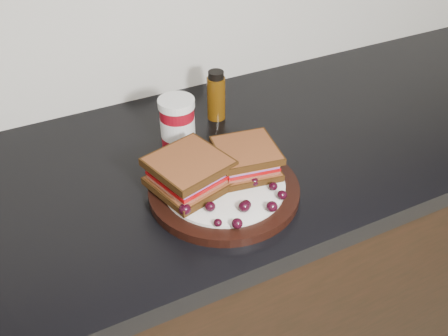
# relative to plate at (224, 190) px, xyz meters

# --- Properties ---
(base_cabinets) EXTENTS (3.96, 0.58, 0.86)m
(base_cabinets) POSITION_rel_plate_xyz_m (0.02, 0.11, -0.48)
(base_cabinets) COLOR black
(base_cabinets) RESTS_ON ground_plane
(countertop) EXTENTS (3.98, 0.60, 0.04)m
(countertop) POSITION_rel_plate_xyz_m (0.02, 0.11, -0.03)
(countertop) COLOR black
(countertop) RESTS_ON base_cabinets
(plate) EXTENTS (0.28, 0.28, 0.02)m
(plate) POSITION_rel_plate_xyz_m (0.00, 0.00, 0.00)
(plate) COLOR black
(plate) RESTS_ON countertop
(sandwich_left) EXTENTS (0.16, 0.16, 0.06)m
(sandwich_left) POSITION_rel_plate_xyz_m (-0.06, 0.02, 0.04)
(sandwich_left) COLOR brown
(sandwich_left) RESTS_ON plate
(sandwich_right) EXTENTS (0.13, 0.13, 0.05)m
(sandwich_right) POSITION_rel_plate_xyz_m (0.06, 0.02, 0.04)
(sandwich_right) COLOR brown
(sandwich_right) RESTS_ON plate
(grape_0) EXTENTS (0.02, 0.02, 0.02)m
(grape_0) POSITION_rel_plate_xyz_m (-0.10, -0.04, 0.03)
(grape_0) COLOR black
(grape_0) RESTS_ON plate
(grape_1) EXTENTS (0.02, 0.02, 0.02)m
(grape_1) POSITION_rel_plate_xyz_m (-0.05, -0.05, 0.02)
(grape_1) COLOR black
(grape_1) RESTS_ON plate
(grape_2) EXTENTS (0.01, 0.01, 0.01)m
(grape_2) POSITION_rel_plate_xyz_m (-0.06, -0.09, 0.02)
(grape_2) COLOR black
(grape_2) RESTS_ON plate
(grape_3) EXTENTS (0.02, 0.02, 0.02)m
(grape_3) POSITION_rel_plate_xyz_m (-0.03, -0.11, 0.02)
(grape_3) COLOR black
(grape_3) RESTS_ON plate
(grape_4) EXTENTS (0.02, 0.02, 0.02)m
(grape_4) POSITION_rel_plate_xyz_m (-0.00, -0.08, 0.02)
(grape_4) COLOR black
(grape_4) RESTS_ON plate
(grape_5) EXTENTS (0.02, 0.02, 0.02)m
(grape_5) POSITION_rel_plate_xyz_m (0.00, -0.08, 0.02)
(grape_5) COLOR black
(grape_5) RESTS_ON plate
(grape_6) EXTENTS (0.02, 0.02, 0.02)m
(grape_6) POSITION_rel_plate_xyz_m (0.04, -0.10, 0.02)
(grape_6) COLOR black
(grape_6) RESTS_ON plate
(grape_7) EXTENTS (0.02, 0.02, 0.02)m
(grape_7) POSITION_rel_plate_xyz_m (0.07, -0.08, 0.02)
(grape_7) COLOR black
(grape_7) RESTS_ON plate
(grape_8) EXTENTS (0.02, 0.02, 0.02)m
(grape_8) POSITION_rel_plate_xyz_m (0.07, -0.06, 0.02)
(grape_8) COLOR black
(grape_8) RESTS_ON plate
(grape_9) EXTENTS (0.02, 0.02, 0.02)m
(grape_9) POSITION_rel_plate_xyz_m (0.05, -0.03, 0.02)
(grape_9) COLOR black
(grape_9) RESTS_ON plate
(grape_10) EXTENTS (0.02, 0.02, 0.02)m
(grape_10) POSITION_rel_plate_xyz_m (0.09, -0.00, 0.02)
(grape_10) COLOR black
(grape_10) RESTS_ON plate
(grape_11) EXTENTS (0.02, 0.02, 0.02)m
(grape_11) POSITION_rel_plate_xyz_m (0.06, 0.02, 0.02)
(grape_11) COLOR black
(grape_11) RESTS_ON plate
(grape_12) EXTENTS (0.02, 0.02, 0.02)m
(grape_12) POSITION_rel_plate_xyz_m (0.08, 0.04, 0.02)
(grape_12) COLOR black
(grape_12) RESTS_ON plate
(grape_13) EXTENTS (0.02, 0.02, 0.02)m
(grape_13) POSITION_rel_plate_xyz_m (-0.05, 0.06, 0.02)
(grape_13) COLOR black
(grape_13) RESTS_ON plate
(grape_14) EXTENTS (0.02, 0.02, 0.01)m
(grape_14) POSITION_rel_plate_xyz_m (-0.07, 0.04, 0.02)
(grape_14) COLOR black
(grape_14) RESTS_ON plate
(grape_15) EXTENTS (0.02, 0.02, 0.02)m
(grape_15) POSITION_rel_plate_xyz_m (-0.07, 0.02, 0.02)
(grape_15) COLOR black
(grape_15) RESTS_ON plate
(grape_16) EXTENTS (0.02, 0.02, 0.02)m
(grape_16) POSITION_rel_plate_xyz_m (-0.08, -0.01, 0.02)
(grape_16) COLOR black
(grape_16) RESTS_ON plate
(grape_17) EXTENTS (0.02, 0.02, 0.02)m
(grape_17) POSITION_rel_plate_xyz_m (-0.04, 0.03, 0.02)
(grape_17) COLOR black
(grape_17) RESTS_ON plate
(grape_18) EXTENTS (0.02, 0.02, 0.02)m
(grape_18) POSITION_rel_plate_xyz_m (-0.07, 0.03, 0.02)
(grape_18) COLOR black
(grape_18) RESTS_ON plate
(grape_19) EXTENTS (0.02, 0.02, 0.02)m
(grape_19) POSITION_rel_plate_xyz_m (-0.09, 0.01, 0.02)
(grape_19) COLOR black
(grape_19) RESTS_ON plate
(condiment_jar) EXTENTS (0.09, 0.09, 0.11)m
(condiment_jar) POSITION_rel_plate_xyz_m (-0.01, 0.19, 0.05)
(condiment_jar) COLOR maroon
(condiment_jar) RESTS_ON countertop
(oil_bottle) EXTENTS (0.05, 0.05, 0.12)m
(oil_bottle) POSITION_rel_plate_xyz_m (0.11, 0.25, 0.05)
(oil_bottle) COLOR #4E2D07
(oil_bottle) RESTS_ON countertop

